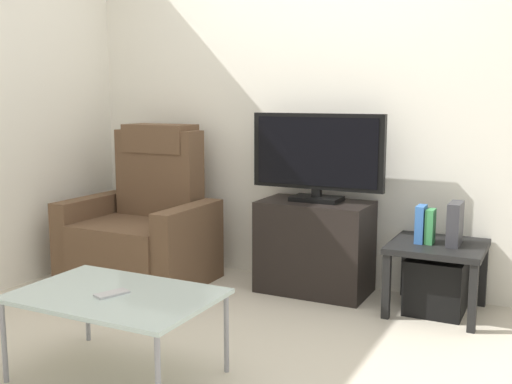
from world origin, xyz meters
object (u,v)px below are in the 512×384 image
Objects in this scene: recliner_armchair at (144,226)px; subwoofer_box at (436,285)px; side_table at (437,254)px; television at (317,155)px; tv_stand at (315,247)px; game_console at (455,224)px; coffee_table at (116,299)px; book_middle at (430,226)px; cell_phone at (112,294)px; book_leftmost at (421,224)px.

recliner_armchair is 2.01m from subwoofer_box.
subwoofer_box is at bearing -90.00° from side_table.
tv_stand is at bearing -90.00° from television.
game_console is (0.09, 0.01, 0.38)m from subwoofer_box.
recliner_armchair is 3.26× the size of subwoofer_box.
television reaches higher than side_table.
recliner_armchair is 2.10m from game_console.
game_console is at bearing -3.89° from recliner_armchair.
book_middle is at bearing 54.02° from coffee_table.
game_console is at bearing 6.34° from side_table.
recliner_armchair reaches higher than book_middle.
subwoofer_box is 1.95m from cell_phone.
television reaches higher than recliner_armchair.
tv_stand is 1.64m from cell_phone.
book_leftmost reaches higher than coffee_table.
book_middle is (0.75, -0.08, -0.38)m from television.
side_table is 0.20m from book_leftmost.
recliner_armchair is (-1.20, -0.24, 0.07)m from tv_stand.
tv_stand is 0.66× the size of recliner_armchair.
television is (-0.00, 0.02, 0.60)m from tv_stand.
side_table is 0.19m from subwoofer_box.
subwoofer_box is at bearing 53.28° from coffee_table.
book_leftmost is 0.06m from book_middle.
subwoofer_box is at bearing 75.51° from cell_phone.
subwoofer_box is 1.49× the size of book_leftmost.
book_leftmost reaches higher than book_middle.
television is at bearing 90.00° from tv_stand.
subwoofer_box is 0.39m from game_console.
cell_phone is at bearing -128.24° from game_console.
game_console is (0.13, 0.03, 0.02)m from book_middle.
coffee_table is at bearing -125.98° from book_middle.
side_table is 2.42× the size of book_leftmost.
cell_phone reaches higher than coffee_table.
recliner_armchair is 7.20× the size of cell_phone.
television is 2.67× the size of subwoofer_box.
book_middle is at bearing 76.25° from cell_phone.
cell_phone is at bearing -124.21° from book_leftmost.
cell_phone is at bearing -126.33° from subwoofer_box.
television is at bearing 175.51° from side_table.
tv_stand is 0.60m from television.
book_middle is at bearing -4.37° from recliner_armchair.
recliner_armchair is 4.85× the size of book_leftmost.
side_table is 0.60× the size of coffee_table.
game_console is at bearing 51.37° from coffee_table.
side_table is 3.60× the size of cell_phone.
coffee_table is (-1.10, -1.51, -0.15)m from book_middle.
recliner_armchair is at bearing -174.77° from book_middle.
coffee_table is (-1.14, -1.53, 0.21)m from subwoofer_box.
television is 1.33m from recliner_armchair.
book_leftmost is at bearing 77.63° from cell_phone.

